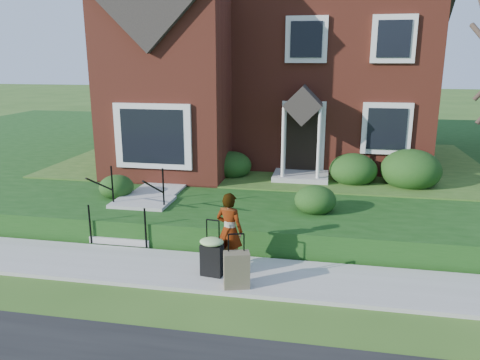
% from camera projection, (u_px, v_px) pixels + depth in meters
% --- Properties ---
extents(ground, '(120.00, 120.00, 0.00)m').
position_uv_depth(ground, '(220.00, 275.00, 9.10)').
color(ground, '#2D5119').
rests_on(ground, ground).
extents(sidewalk, '(60.00, 1.60, 0.08)m').
position_uv_depth(sidewalk, '(220.00, 273.00, 9.09)').
color(sidewalk, '#9E9B93').
rests_on(sidewalk, ground).
extents(terrace, '(44.00, 20.00, 0.60)m').
position_uv_depth(terrace, '(379.00, 156.00, 18.66)').
color(terrace, '#153D10').
rests_on(terrace, ground).
extents(walkway, '(1.20, 6.00, 0.06)m').
position_uv_depth(walkway, '(177.00, 176.00, 14.14)').
color(walkway, '#9E9B93').
rests_on(walkway, terrace).
extents(main_house, '(10.40, 10.20, 9.40)m').
position_uv_depth(main_house, '(273.00, 24.00, 16.93)').
color(main_house, maroon).
rests_on(main_house, terrace).
extents(front_steps, '(1.40, 2.02, 1.50)m').
position_uv_depth(front_steps, '(136.00, 214.00, 11.18)').
color(front_steps, '#9E9B93').
rests_on(front_steps, ground).
extents(foundation_shrubs, '(9.85, 4.09, 1.16)m').
position_uv_depth(foundation_shrubs, '(303.00, 168.00, 13.25)').
color(foundation_shrubs, '#133911').
rests_on(foundation_shrubs, terrace).
extents(woman, '(0.63, 0.50, 1.53)m').
position_uv_depth(woman, '(229.00, 230.00, 9.09)').
color(woman, '#999999').
rests_on(woman, sidewalk).
extents(suitcase_black, '(0.50, 0.43, 1.10)m').
position_uv_depth(suitcase_black, '(212.00, 254.00, 8.82)').
color(suitcase_black, black).
rests_on(suitcase_black, sidewalk).
extents(suitcase_olive, '(0.52, 0.38, 1.00)m').
position_uv_depth(suitcase_olive, '(237.00, 270.00, 8.38)').
color(suitcase_olive, brown).
rests_on(suitcase_olive, sidewalk).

